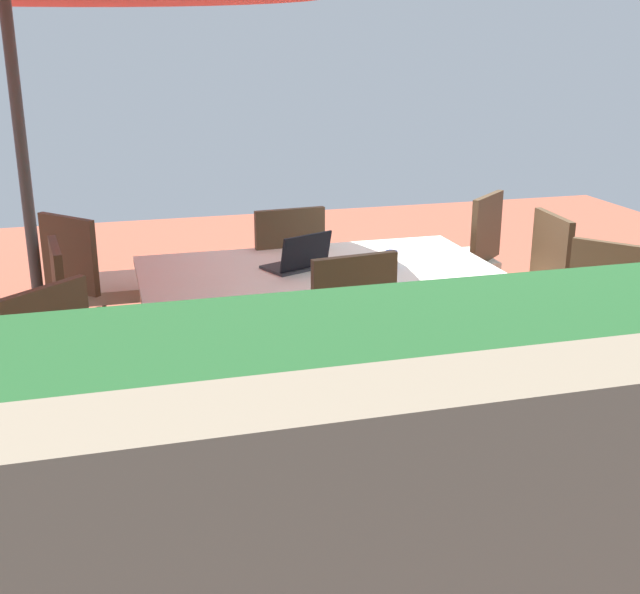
{
  "coord_description": "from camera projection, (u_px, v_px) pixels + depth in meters",
  "views": [
    {
      "loc": [
        1.12,
        4.04,
        1.96
      ],
      "look_at": [
        0.0,
        0.0,
        0.6
      ],
      "focal_mm": 44.79,
      "sensor_mm": 36.0,
      "label": 1
    }
  ],
  "objects": [
    {
      "name": "chair_northeast",
      "position": [
        76.0,
        390.0,
        3.34
      ],
      "size": [
        0.59,
        0.59,
        0.98
      ],
      "rotation": [
        0.0,
        0.0,
        3.87
      ],
      "color": "beige",
      "rests_on": "ground_plane"
    },
    {
      "name": "chair_southwest",
      "position": [
        464.0,
        255.0,
        5.43
      ],
      "size": [
        0.59,
        0.59,
        0.98
      ],
      "rotation": [
        0.0,
        0.0,
        0.72
      ],
      "color": "beige",
      "rests_on": "ground_plane"
    },
    {
      "name": "laptop",
      "position": [
        298.0,
        261.0,
        4.38
      ],
      "size": [
        0.39,
        0.35,
        0.21
      ],
      "rotation": [
        0.0,
        0.0,
        0.4
      ],
      "color": "#2D2D33",
      "rests_on": "dining_table"
    },
    {
      "name": "dining_table",
      "position": [
        320.0,
        279.0,
        4.38
      ],
      "size": [
        1.94,
        1.18,
        0.74
      ],
      "color": "silver",
      "rests_on": "ground_plane"
    },
    {
      "name": "chair_east",
      "position": [
        92.0,
        322.0,
        4.15
      ],
      "size": [
        0.48,
        0.47,
        0.98
      ],
      "rotation": [
        0.0,
        0.0,
        4.82
      ],
      "color": "beige",
      "rests_on": "ground_plane"
    },
    {
      "name": "chair_north",
      "position": [
        367.0,
        350.0,
        3.77
      ],
      "size": [
        0.48,
        0.49,
        0.98
      ],
      "rotation": [
        0.0,
        0.0,
        3.27
      ],
      "color": "beige",
      "rests_on": "ground_plane"
    },
    {
      "name": "chair_southeast",
      "position": [
        91.0,
        281.0,
        4.85
      ],
      "size": [
        0.59,
        0.59,
        0.98
      ],
      "rotation": [
        0.0,
        0.0,
        5.45
      ],
      "color": "beige",
      "rests_on": "ground_plane"
    },
    {
      "name": "chair_west",
      "position": [
        525.0,
        286.0,
        4.74
      ],
      "size": [
        0.48,
        0.47,
        0.98
      ],
      "rotation": [
        0.0,
        0.0,
        1.49
      ],
      "color": "beige",
      "rests_on": "ground_plane"
    },
    {
      "name": "ground_plane",
      "position": [
        320.0,
        397.0,
        4.6
      ],
      "size": [
        10.0,
        10.0,
        0.02
      ],
      "primitive_type": "cube",
      "color": "#9E4C38"
    },
    {
      "name": "chair_northwest",
      "position": [
        599.0,
        331.0,
        4.01
      ],
      "size": [
        0.58,
        0.58,
        0.98
      ],
      "rotation": [
        0.0,
        0.0,
        2.26
      ],
      "color": "beige",
      "rests_on": "ground_plane"
    },
    {
      "name": "chair_south",
      "position": [
        284.0,
        271.0,
        5.06
      ],
      "size": [
        0.46,
        0.48,
        0.98
      ],
      "rotation": [
        0.0,
        0.0,
        0.07
      ],
      "color": "beige",
      "rests_on": "ground_plane"
    },
    {
      "name": "cup",
      "position": [
        391.0,
        259.0,
        4.42
      ],
      "size": [
        0.07,
        0.07,
        0.09
      ],
      "primitive_type": "cylinder",
      "color": "#334C99",
      "rests_on": "dining_table"
    }
  ]
}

